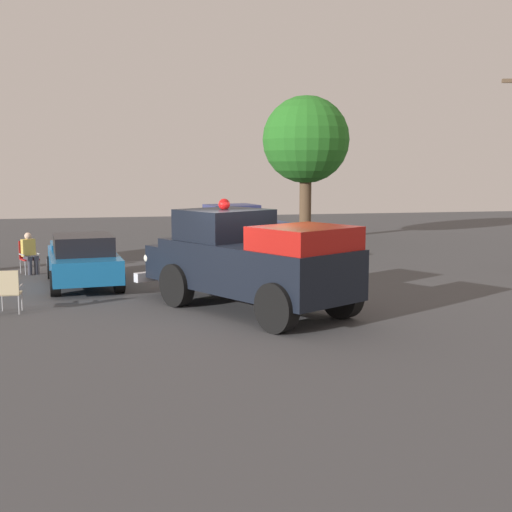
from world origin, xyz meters
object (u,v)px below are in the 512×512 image
at_px(vintage_fire_truck, 249,260).
at_px(oak_tree_right, 306,140).
at_px(lawn_chair_near_truck, 28,255).
at_px(spectator_seated, 30,252).
at_px(lawn_chair_by_car, 9,289).
at_px(parked_pickup, 240,231).
at_px(classic_hot_rod, 83,259).

relative_size(vintage_fire_truck, oak_tree_right, 0.97).
bearing_deg(oak_tree_right, lawn_chair_near_truck, 33.44).
height_order(spectator_seated, oak_tree_right, oak_tree_right).
relative_size(lawn_chair_near_truck, spectator_seated, 0.79).
bearing_deg(vintage_fire_truck, oak_tree_right, -110.81).
height_order(lawn_chair_by_car, oak_tree_right, oak_tree_right).
bearing_deg(spectator_seated, parked_pickup, -162.52).
height_order(classic_hot_rod, lawn_chair_near_truck, classic_hot_rod).
bearing_deg(vintage_fire_truck, lawn_chair_near_truck, -50.02).
bearing_deg(spectator_seated, vintage_fire_truck, 130.17).
xyz_separation_m(vintage_fire_truck, parked_pickup, (-1.43, -8.95, -0.21)).
bearing_deg(vintage_fire_truck, spectator_seated, -49.83).
distance_m(classic_hot_rod, parked_pickup, 7.13).
bearing_deg(parked_pickup, classic_hot_rod, 40.91).
height_order(lawn_chair_by_car, spectator_seated, spectator_seated).
xyz_separation_m(vintage_fire_truck, lawn_chair_near_truck, (5.73, -6.83, -0.61)).
bearing_deg(classic_hot_rod, parked_pickup, -139.09).
xyz_separation_m(lawn_chair_by_car, oak_tree_right, (-10.84, -13.43, 3.86)).
height_order(vintage_fire_truck, lawn_chair_by_car, vintage_fire_truck).
distance_m(vintage_fire_truck, lawn_chair_near_truck, 8.94).
distance_m(lawn_chair_by_car, spectator_seated, 5.97).
height_order(parked_pickup, lawn_chair_near_truck, parked_pickup).
height_order(vintage_fire_truck, parked_pickup, vintage_fire_truck).
distance_m(parked_pickup, spectator_seated, 7.45).
distance_m(spectator_seated, oak_tree_right, 13.86).
bearing_deg(spectator_seated, lawn_chair_near_truck, -62.83).
relative_size(classic_hot_rod, spectator_seated, 3.52).
bearing_deg(lawn_chair_by_car, spectator_seated, -87.93).
bearing_deg(lawn_chair_near_truck, parked_pickup, -163.53).
xyz_separation_m(lawn_chair_by_car, spectator_seated, (0.22, -5.97, 0.11)).
relative_size(classic_hot_rod, parked_pickup, 0.90).
xyz_separation_m(parked_pickup, lawn_chair_by_car, (6.89, 8.20, -0.40)).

